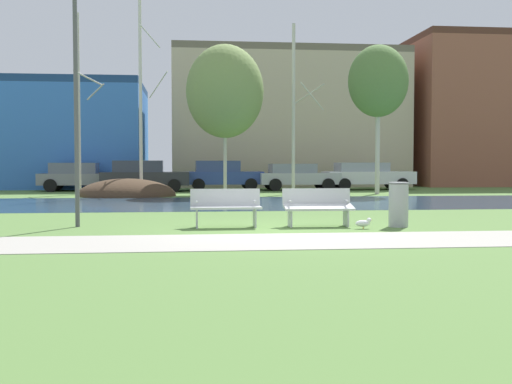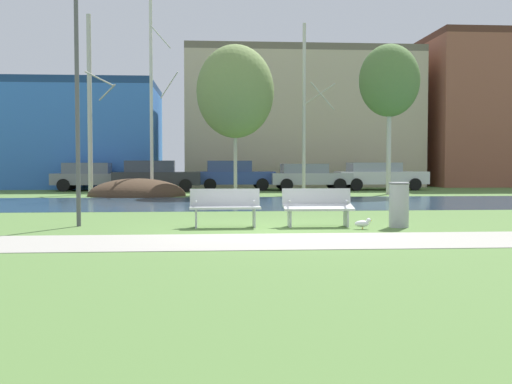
{
  "view_description": "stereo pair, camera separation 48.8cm",
  "coord_description": "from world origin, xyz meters",
  "views": [
    {
      "loc": [
        -1.93,
        -13.44,
        1.49
      ],
      "look_at": [
        -0.33,
        1.31,
        0.78
      ],
      "focal_mm": 44.5,
      "sensor_mm": 36.0,
      "label": 1
    },
    {
      "loc": [
        -1.44,
        -13.49,
        1.49
      ],
      "look_at": [
        -0.33,
        1.31,
        0.78
      ],
      "focal_mm": 44.5,
      "sensor_mm": 36.0,
      "label": 2
    }
  ],
  "objects": [
    {
      "name": "birch_far_left",
      "position": [
        -6.82,
        16.19,
        4.15
      ],
      "size": [
        1.33,
        2.35,
        8.21
      ],
      "color": "#BCB7A8",
      "rests_on": "ground"
    },
    {
      "name": "building_beige_block",
      "position": [
        4.25,
        25.74,
        4.14
      ],
      "size": [
        14.05,
        6.37,
        8.29
      ],
      "color": "#BCAD8E",
      "rests_on": "ground"
    },
    {
      "name": "river_band",
      "position": [
        0.0,
        9.3,
        0.0
      ],
      "size": [
        80.0,
        7.69,
        0.01
      ],
      "primitive_type": "cube",
      "color": "#2D475B",
      "rests_on": "ground"
    },
    {
      "name": "bench_left",
      "position": [
        -1.06,
        0.88,
        0.47
      ],
      "size": [
        1.6,
        0.56,
        0.87
      ],
      "color": "#B2B5B7",
      "rests_on": "ground"
    },
    {
      "name": "parked_van_nearest_grey",
      "position": [
        -7.42,
        19.67,
        0.76
      ],
      "size": [
        4.13,
        2.14,
        1.44
      ],
      "color": "slate",
      "rests_on": "ground"
    },
    {
      "name": "bench_right",
      "position": [
        1.06,
        0.88,
        0.47
      ],
      "size": [
        1.6,
        0.56,
        0.87
      ],
      "color": "#B2B5B7",
      "rests_on": "ground"
    },
    {
      "name": "birch_left",
      "position": [
        -3.97,
        15.56,
        4.53
      ],
      "size": [
        1.3,
        2.1,
        8.94
      ],
      "color": "beige",
      "rests_on": "ground"
    },
    {
      "name": "birch_center_right",
      "position": [
        6.84,
        15.15,
        5.18
      ],
      "size": [
        2.76,
        2.76,
        6.86
      ],
      "color": "beige",
      "rests_on": "ground"
    },
    {
      "name": "parked_wagon_fourth_silver",
      "position": [
        3.79,
        19.37,
        0.74
      ],
      "size": [
        4.2,
        2.12,
        1.39
      ],
      "color": "#B2B5BC",
      "rests_on": "ground"
    },
    {
      "name": "ground_plane",
      "position": [
        0.0,
        10.0,
        0.0
      ],
      "size": [
        120.0,
        120.0,
        0.0
      ],
      "primitive_type": "plane",
      "color": "#517538"
    },
    {
      "name": "building_blue_store",
      "position": [
        -11.07,
        25.04,
        3.04
      ],
      "size": [
        13.15,
        8.48,
        6.08
      ],
      "color": "#3870C6",
      "rests_on": "ground"
    },
    {
      "name": "birch_center",
      "position": [
        3.05,
        15.81,
        3.98
      ],
      "size": [
        1.51,
        2.83,
        7.88
      ],
      "color": "beige",
      "rests_on": "ground"
    },
    {
      "name": "parked_hatch_third_blue",
      "position": [
        -0.12,
        19.82,
        0.8
      ],
      "size": [
        4.1,
        2.04,
        1.54
      ],
      "color": "#2D4793",
      "rests_on": "ground"
    },
    {
      "name": "birch_center_left",
      "position": [
        -0.2,
        15.7,
        4.71
      ],
      "size": [
        3.55,
        3.55,
        6.84
      ],
      "color": "#BCB7A8",
      "rests_on": "ground"
    },
    {
      "name": "parked_suv_fifth_white",
      "position": [
        7.59,
        19.53,
        0.78
      ],
      "size": [
        4.73,
        2.14,
        1.45
      ],
      "color": "silver",
      "rests_on": "ground"
    },
    {
      "name": "soil_mound",
      "position": [
        -4.56,
        14.51,
        0.0
      ],
      "size": [
        4.27,
        3.53,
        1.53
      ],
      "primitive_type": "ellipsoid",
      "color": "#423021",
      "rests_on": "ground"
    },
    {
      "name": "parked_sedan_second_dark",
      "position": [
        -4.12,
        18.77,
        0.81
      ],
      "size": [
        4.38,
        2.04,
        1.55
      ],
      "color": "#282B30",
      "rests_on": "ground"
    },
    {
      "name": "trash_bin",
      "position": [
        2.87,
        0.57,
        0.53
      ],
      "size": [
        0.47,
        0.47,
        1.02
      ],
      "color": "#999B9E",
      "rests_on": "ground"
    },
    {
      "name": "seagull",
      "position": [
        1.96,
        0.22,
        0.13
      ],
      "size": [
        0.4,
        0.15,
        0.25
      ],
      "color": "white",
      "rests_on": "ground"
    },
    {
      "name": "paved_path_strip",
      "position": [
        0.0,
        -1.77,
        0.01
      ],
      "size": [
        60.0,
        2.42,
        0.01
      ],
      "primitive_type": "cube",
      "color": "#9E998E",
      "rests_on": "ground"
    },
    {
      "name": "streetlamp",
      "position": [
        -4.43,
        1.36,
        3.99
      ],
      "size": [
        0.32,
        0.32,
        6.09
      ],
      "color": "#4C4C51",
      "rests_on": "ground"
    }
  ]
}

